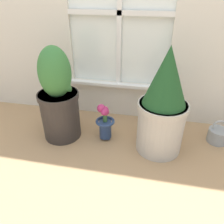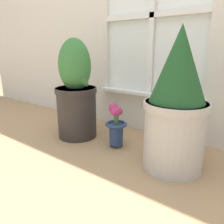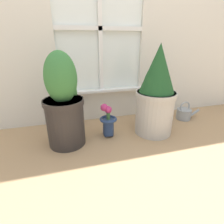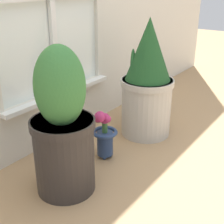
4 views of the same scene
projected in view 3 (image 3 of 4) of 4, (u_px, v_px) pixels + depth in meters
ground_plane at (118, 146)px, 1.35m from camera, size 10.00×10.00×0.00m
potted_plant_left at (64, 106)px, 1.27m from camera, size 0.30×0.30×0.70m
potted_plant_right at (156, 94)px, 1.43m from camera, size 0.33×0.33×0.74m
flower_vase at (108, 120)px, 1.44m from camera, size 0.14×0.14×0.29m
watering_can at (184, 113)px, 1.80m from camera, size 0.26×0.14×0.19m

